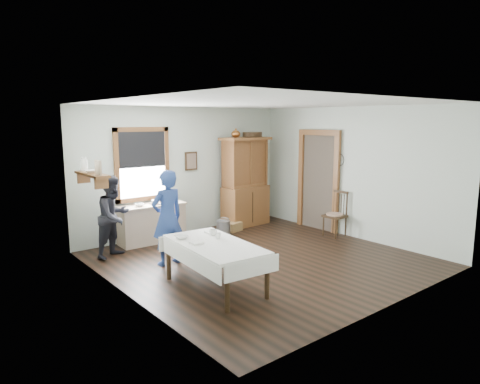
# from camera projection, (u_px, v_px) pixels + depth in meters

# --- Properties ---
(room) EXTENTS (5.01, 5.01, 2.70)m
(room) POSITION_uv_depth(u_px,v_px,m) (262.00, 184.00, 7.31)
(room) COLOR black
(room) RESTS_ON ground
(window) EXTENTS (1.18, 0.07, 1.48)m
(window) POSITION_uv_depth(u_px,v_px,m) (142.00, 160.00, 8.54)
(window) COLOR white
(window) RESTS_ON room
(doorway) EXTENTS (0.09, 1.14, 2.22)m
(doorway) POSITION_uv_depth(u_px,v_px,m) (318.00, 178.00, 9.51)
(doorway) COLOR #4C4236
(doorway) RESTS_ON room
(wall_shelf) EXTENTS (0.24, 1.00, 0.44)m
(wall_shelf) POSITION_uv_depth(u_px,v_px,m) (91.00, 173.00, 6.99)
(wall_shelf) COLOR brown
(wall_shelf) RESTS_ON room
(framed_picture) EXTENTS (0.30, 0.04, 0.40)m
(framed_picture) POSITION_uv_depth(u_px,v_px,m) (191.00, 161.00, 9.26)
(framed_picture) COLOR #382513
(framed_picture) RESTS_ON room
(rug_beater) EXTENTS (0.01, 0.27, 0.27)m
(rug_beater) POSITION_uv_depth(u_px,v_px,m) (339.00, 154.00, 8.99)
(rug_beater) COLOR black
(rug_beater) RESTS_ON room
(work_counter) EXTENTS (1.37, 0.55, 0.77)m
(work_counter) POSITION_uv_depth(u_px,v_px,m) (152.00, 223.00, 8.55)
(work_counter) COLOR tan
(work_counter) RESTS_ON room
(china_hutch) EXTENTS (1.24, 0.66, 2.04)m
(china_hutch) POSITION_uv_depth(u_px,v_px,m) (246.00, 182.00, 9.88)
(china_hutch) COLOR brown
(china_hutch) RESTS_ON room
(dining_table) EXTENTS (1.03, 1.77, 0.68)m
(dining_table) POSITION_uv_depth(u_px,v_px,m) (215.00, 266.00, 6.17)
(dining_table) COLOR white
(dining_table) RESTS_ON room
(spindle_chair) EXTENTS (0.46, 0.46, 0.96)m
(spindle_chair) POSITION_uv_depth(u_px,v_px,m) (335.00, 214.00, 8.98)
(spindle_chair) COLOR #382513
(spindle_chair) RESTS_ON room
(pail) EXTENTS (0.34, 0.34, 0.32)m
(pail) POSITION_uv_depth(u_px,v_px,m) (223.00, 228.00, 9.08)
(pail) COLOR gray
(pail) RESTS_ON room
(wicker_basket) EXTENTS (0.37, 0.29, 0.20)m
(wicker_basket) POSITION_uv_depth(u_px,v_px,m) (234.00, 227.00, 9.45)
(wicker_basket) COLOR olive
(wicker_basket) RESTS_ON room
(woman_blue) EXTENTS (0.57, 0.40, 1.49)m
(woman_blue) POSITION_uv_depth(u_px,v_px,m) (167.00, 221.00, 7.17)
(woman_blue) COLOR navy
(woman_blue) RESTS_ON room
(figure_dark) EXTENTS (0.82, 0.75, 1.36)m
(figure_dark) POSITION_uv_depth(u_px,v_px,m) (114.00, 219.00, 7.61)
(figure_dark) COLOR black
(figure_dark) RESTS_ON room
(table_cup_a) EXTENTS (0.15, 0.15, 0.09)m
(table_cup_a) POSITION_uv_depth(u_px,v_px,m) (213.00, 232.00, 6.52)
(table_cup_a) COLOR white
(table_cup_a) RESTS_ON dining_table
(table_cup_b) EXTENTS (0.13, 0.13, 0.09)m
(table_cup_b) POSITION_uv_depth(u_px,v_px,m) (218.00, 236.00, 6.33)
(table_cup_b) COLOR white
(table_cup_b) RESTS_ON dining_table
(table_bowl) EXTENTS (0.23, 0.23, 0.05)m
(table_bowl) POSITION_uv_depth(u_px,v_px,m) (181.00, 237.00, 6.34)
(table_bowl) COLOR white
(table_bowl) RESTS_ON dining_table
(counter_book) EXTENTS (0.21, 0.24, 0.02)m
(counter_book) POSITION_uv_depth(u_px,v_px,m) (153.00, 204.00, 8.43)
(counter_book) COLOR #7C6453
(counter_book) RESTS_ON work_counter
(counter_bowl) EXTENTS (0.24, 0.24, 0.06)m
(counter_bowl) POSITION_uv_depth(u_px,v_px,m) (139.00, 205.00, 8.26)
(counter_bowl) COLOR white
(counter_bowl) RESTS_ON work_counter
(shelf_bowl) EXTENTS (0.22, 0.22, 0.05)m
(shelf_bowl) POSITION_uv_depth(u_px,v_px,m) (91.00, 171.00, 6.99)
(shelf_bowl) COLOR white
(shelf_bowl) RESTS_ON wall_shelf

